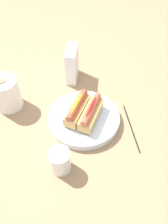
{
  "coord_description": "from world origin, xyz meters",
  "views": [
    {
      "loc": [
        -0.51,
        -0.15,
        0.69
      ],
      "look_at": [
        0.02,
        0.01,
        0.05
      ],
      "focal_mm": 36.51,
      "sensor_mm": 36.0,
      "label": 1
    }
  ],
  "objects": [
    {
      "name": "napkin_box",
      "position": [
        0.24,
        0.14,
        0.07
      ],
      "size": [
        0.12,
        0.06,
        0.15
      ],
      "primitive_type": "cube",
      "rotation": [
        0.0,
        0.0,
        0.19
      ],
      "color": "white",
      "rests_on": "ground_plane"
    },
    {
      "name": "water_glass",
      "position": [
        -0.2,
        0.03,
        0.04
      ],
      "size": [
        0.07,
        0.07,
        0.09
      ],
      "color": "white",
      "rests_on": "ground_plane"
    },
    {
      "name": "paper_towel_roll",
      "position": [
        0.01,
        0.33,
        0.07
      ],
      "size": [
        0.11,
        0.11,
        0.13
      ],
      "color": "white",
      "rests_on": "ground_plane"
    },
    {
      "name": "hotdog_back",
      "position": [
        0.02,
        0.04,
        0.06
      ],
      "size": [
        0.15,
        0.06,
        0.06
      ],
      "color": "tan",
      "rests_on": "serving_bowl"
    },
    {
      "name": "ground_plane",
      "position": [
        0.0,
        0.0,
        0.0
      ],
      "size": [
        2.4,
        2.4,
        0.0
      ],
      "primitive_type": "plane",
      "color": "#9E7A56"
    },
    {
      "name": "chopstick_near",
      "position": [
        0.04,
        -0.17,
        0.0
      ],
      "size": [
        0.2,
        0.1,
        0.01
      ],
      "primitive_type": "cylinder",
      "rotation": [
        0.0,
        1.57,
        0.44
      ],
      "color": "black",
      "rests_on": "ground_plane"
    },
    {
      "name": "serving_bowl",
      "position": [
        0.02,
        0.01,
        0.02
      ],
      "size": [
        0.27,
        0.27,
        0.03
      ],
      "color": "silver",
      "rests_on": "ground_plane"
    },
    {
      "name": "hotdog_front",
      "position": [
        0.01,
        -0.02,
        0.06
      ],
      "size": [
        0.15,
        0.06,
        0.06
      ],
      "color": "tan",
      "rests_on": "serving_bowl"
    }
  ]
}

